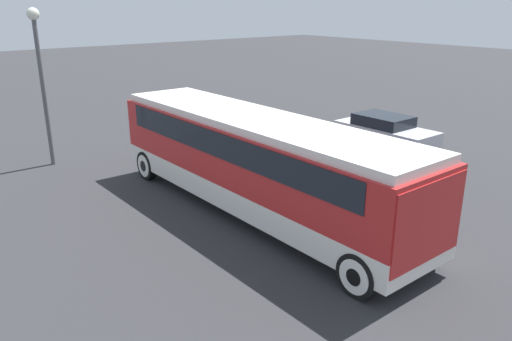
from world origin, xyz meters
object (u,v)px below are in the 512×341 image
tour_bus (258,157)px  lamp_post (40,65)px  parked_car_near (385,131)px  parked_car_mid (375,162)px

tour_bus → lamp_post: size_ratio=1.96×
parked_car_near → parked_car_mid: (2.46, -3.77, -0.05)m
parked_car_near → lamp_post: lamp_post is taller
parked_car_near → tour_bus: bearing=-76.2°
tour_bus → parked_car_near: tour_bus is taller
parked_car_mid → lamp_post: 12.59m
parked_car_near → parked_car_mid: parked_car_near is taller
tour_bus → parked_car_mid: size_ratio=2.70×
parked_car_mid → lamp_post: lamp_post is taller
tour_bus → lamp_post: bearing=-159.6°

